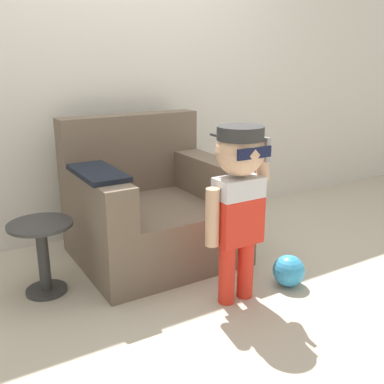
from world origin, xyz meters
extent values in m
plane|color=#BCB29E|center=(0.00, 0.00, 0.00)|extent=(10.00, 10.00, 0.00)
cube|color=silver|center=(0.00, 0.67, 1.30)|extent=(10.00, 0.05, 2.60)
cube|color=#6B5B4C|center=(-0.03, 0.01, 0.20)|extent=(1.02, 0.92, 0.39)
cube|color=#6B5B4C|center=(-0.03, 0.38, 0.67)|extent=(1.02, 0.17, 0.55)
cube|color=#6B5B4C|center=(-0.44, -0.08, 0.53)|extent=(0.19, 0.75, 0.27)
cube|color=#6B5B4C|center=(0.39, -0.08, 0.53)|extent=(0.19, 0.75, 0.27)
cube|color=black|center=(-0.44, -0.08, 0.68)|extent=(0.23, 0.51, 0.03)
cylinder|color=red|center=(0.04, -0.74, 0.18)|extent=(0.09, 0.09, 0.35)
cylinder|color=red|center=(0.17, -0.74, 0.18)|extent=(0.09, 0.09, 0.35)
cube|color=red|center=(0.11, -0.74, 0.48)|extent=(0.26, 0.15, 0.26)
cube|color=silver|center=(0.11, -0.74, 0.67)|extent=(0.26, 0.15, 0.11)
sphere|color=tan|center=(0.11, -0.74, 0.86)|extent=(0.26, 0.26, 0.26)
cylinder|color=#2D2D2D|center=(0.11, -0.74, 0.96)|extent=(0.25, 0.25, 0.07)
cube|color=#2D2D2D|center=(0.11, -0.62, 0.93)|extent=(0.15, 0.12, 0.01)
cube|color=#0F1433|center=(0.11, -0.86, 0.88)|extent=(0.21, 0.01, 0.06)
cylinder|color=tan|center=(-0.06, -0.74, 0.53)|extent=(0.07, 0.07, 0.32)
cylinder|color=tan|center=(0.26, -0.74, 0.77)|extent=(0.10, 0.07, 0.19)
cube|color=gray|center=(0.26, -0.76, 0.86)|extent=(0.02, 0.07, 0.13)
cylinder|color=#333333|center=(-0.80, -0.09, 0.01)|extent=(0.24, 0.24, 0.02)
cylinder|color=#333333|center=(-0.80, -0.09, 0.21)|extent=(0.07, 0.07, 0.42)
cylinder|color=#333333|center=(-0.80, -0.09, 0.42)|extent=(0.37, 0.37, 0.02)
sphere|color=#3399D1|center=(0.48, -0.77, 0.10)|extent=(0.19, 0.19, 0.19)
camera|label=1|loc=(-1.29, -2.58, 1.33)|focal=42.00mm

